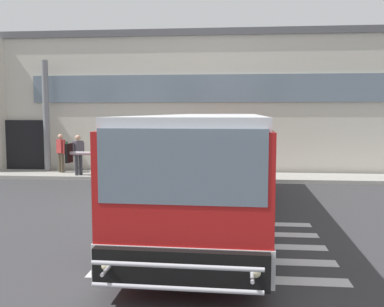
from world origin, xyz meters
The scene contains 8 objects.
ground_plane centered at (0.00, 0.00, -0.01)m, with size 80.00×90.00×0.02m, color #353538.
bay_paint_stripes centered at (2.00, -4.20, 0.00)m, with size 4.40×3.96×0.01m.
terminal_building centered at (-0.68, 11.63, 3.18)m, with size 23.30×13.80×6.38m.
boarding_curb centered at (0.00, 4.80, 0.07)m, with size 25.50×2.00×0.15m, color #9E9B93.
entry_support_column centered at (-5.96, 5.40, 2.59)m, with size 0.28×0.28×4.88m, color slate.
bus_main_foreground centered at (1.70, -1.90, 1.33)m, with size 3.30×11.22×2.70m.
passenger_near_column centered at (-5.14, 5.00, 1.11)m, with size 0.52×0.50×1.68m.
passenger_by_doorway centered at (-4.12, 4.27, 1.08)m, with size 0.39×0.51×1.68m.
Camera 1 is at (2.26, -12.95, 2.78)m, focal length 40.17 mm.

